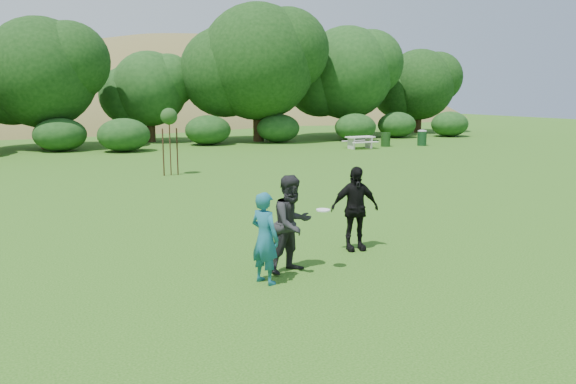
# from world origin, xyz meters

# --- Properties ---
(ground) EXTENTS (120.00, 120.00, 0.00)m
(ground) POSITION_xyz_m (0.00, 0.00, 0.00)
(ground) COLOR #19470C
(ground) RESTS_ON ground
(player_teal) EXTENTS (0.62, 0.74, 1.72)m
(player_teal) POSITION_xyz_m (-1.93, 0.07, 0.86)
(player_teal) COLOR #18586E
(player_teal) RESTS_ON ground
(player_grey) EXTENTS (1.10, 0.96, 1.94)m
(player_grey) POSITION_xyz_m (-1.17, 0.45, 0.97)
(player_grey) COLOR #242426
(player_grey) RESTS_ON ground
(player_black) EXTENTS (1.18, 0.67, 1.90)m
(player_black) POSITION_xyz_m (0.78, 1.22, 0.95)
(player_black) COLOR black
(player_black) RESTS_ON ground
(trash_can_near) EXTENTS (0.60, 0.60, 0.90)m
(trash_can_near) POSITION_xyz_m (15.86, 20.76, 0.45)
(trash_can_near) COLOR #1B3E16
(trash_can_near) RESTS_ON ground
(frisbee) EXTENTS (0.27, 0.27, 0.03)m
(frisbee) POSITION_xyz_m (-0.64, 0.15, 1.25)
(frisbee) COLOR white
(frisbee) RESTS_ON ground
(sapling) EXTENTS (0.70, 0.70, 2.85)m
(sapling) POSITION_xyz_m (0.04, 14.34, 2.42)
(sapling) COLOR #3E2518
(sapling) RESTS_ON ground
(picnic_table) EXTENTS (1.80, 1.48, 0.76)m
(picnic_table) POSITION_xyz_m (13.63, 20.37, 0.52)
(picnic_table) COLOR beige
(picnic_table) RESTS_ON ground
(trash_can_lidded) EXTENTS (0.60, 0.60, 1.05)m
(trash_can_lidded) POSITION_xyz_m (18.38, 20.20, 0.54)
(trash_can_lidded) COLOR #153A1C
(trash_can_lidded) RESTS_ON ground
(hillside) EXTENTS (150.00, 72.00, 52.00)m
(hillside) POSITION_xyz_m (-0.56, 68.45, -11.97)
(hillside) COLOR olive
(hillside) RESTS_ON ground
(tree_row) EXTENTS (53.92, 10.38, 9.62)m
(tree_row) POSITION_xyz_m (3.23, 28.68, 4.87)
(tree_row) COLOR #3A2616
(tree_row) RESTS_ON ground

